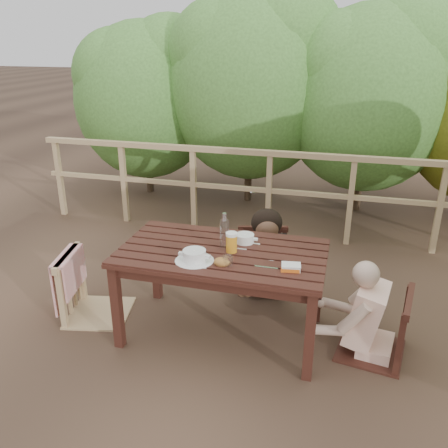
% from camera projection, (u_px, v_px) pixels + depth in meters
% --- Properties ---
extents(ground, '(60.00, 60.00, 0.00)m').
position_uv_depth(ground, '(222.00, 332.00, 3.69)').
color(ground, brown).
rests_on(ground, ground).
extents(table, '(1.51, 0.85, 0.70)m').
position_uv_depth(table, '(222.00, 293.00, 3.56)').
color(table, black).
rests_on(table, ground).
extents(chair_left, '(0.60, 0.60, 1.03)m').
position_uv_depth(chair_left, '(94.00, 259.00, 3.74)').
color(chair_left, tan).
rests_on(chair_left, ground).
extents(chair_far, '(0.58, 0.58, 0.95)m').
position_uv_depth(chair_far, '(264.00, 238.00, 4.22)').
color(chair_far, black).
rests_on(chair_far, ground).
extents(chair_right, '(0.55, 0.55, 0.96)m').
position_uv_depth(chair_right, '(378.00, 295.00, 3.28)').
color(chair_right, black).
rests_on(chair_right, ground).
extents(woman, '(0.62, 0.71, 1.22)m').
position_uv_depth(woman, '(265.00, 224.00, 4.18)').
color(woman, black).
rests_on(woman, ground).
extents(diner_right, '(0.65, 0.57, 1.17)m').
position_uv_depth(diner_right, '(384.00, 282.00, 3.23)').
color(diner_right, beige).
rests_on(diner_right, ground).
extents(railing, '(5.60, 0.10, 1.01)m').
position_uv_depth(railing, '(269.00, 194.00, 5.29)').
color(railing, tan).
rests_on(railing, ground).
extents(hedge_row, '(6.60, 1.60, 3.80)m').
position_uv_depth(hedge_row, '(322.00, 60.00, 5.74)').
color(hedge_row, '#42722E').
rests_on(hedge_row, ground).
extents(soup_near, '(0.28, 0.28, 0.09)m').
position_uv_depth(soup_near, '(194.00, 256.00, 3.25)').
color(soup_near, white).
rests_on(soup_near, table).
extents(soup_far, '(0.24, 0.24, 0.08)m').
position_uv_depth(soup_far, '(245.00, 239.00, 3.54)').
color(soup_far, white).
rests_on(soup_far, table).
extents(bread_roll, '(0.11, 0.08, 0.07)m').
position_uv_depth(bread_roll, '(222.00, 262.00, 3.20)').
color(bread_roll, '#985B30').
rests_on(bread_roll, table).
extents(beer_glass, '(0.08, 0.08, 0.16)m').
position_uv_depth(beer_glass, '(232.00, 243.00, 3.37)').
color(beer_glass, orange).
rests_on(beer_glass, table).
extents(bottle, '(0.07, 0.07, 0.28)m').
position_uv_depth(bottle, '(224.00, 231.00, 3.43)').
color(bottle, silver).
rests_on(bottle, table).
extents(tumbler, '(0.07, 0.07, 0.08)m').
position_uv_depth(tumbler, '(228.00, 262.00, 3.18)').
color(tumbler, white).
rests_on(tumbler, table).
extents(butter_tub, '(0.14, 0.11, 0.06)m').
position_uv_depth(butter_tub, '(291.00, 268.00, 3.13)').
color(butter_tub, silver).
rests_on(butter_tub, table).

